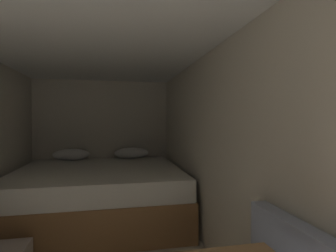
{
  "coord_description": "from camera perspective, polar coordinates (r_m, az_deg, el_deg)",
  "views": [
    {
      "loc": [
        0.2,
        -0.55,
        1.4
      ],
      "look_at": [
        0.81,
        2.39,
        1.34
      ],
      "focal_mm": 27.88,
      "sensor_mm": 36.0,
      "label": 1
    }
  ],
  "objects": [
    {
      "name": "bed",
      "position": [
        3.95,
        -14.71,
        -13.97
      ],
      "size": [
        2.25,
        2.07,
        0.93
      ],
      "color": "olive",
      "rests_on": "ground"
    },
    {
      "name": "wall_back",
      "position": [
        4.92,
        -14.1,
        -2.8
      ],
      "size": [
        2.47,
        0.05,
        2.13
      ],
      "primitive_type": "cube",
      "color": "beige",
      "rests_on": "ground"
    },
    {
      "name": "ceiling_slab",
      "position": [
        2.52,
        -16.66,
        18.5
      ],
      "size": [
        2.47,
        4.97,
        0.05
      ],
      "primitive_type": "cube",
      "color": "white",
      "rests_on": "wall_left"
    },
    {
      "name": "wall_right",
      "position": [
        2.62,
        11.07,
        -6.24
      ],
      "size": [
        0.05,
        4.97,
        2.13
      ],
      "primitive_type": "cube",
      "color": "beige",
      "rests_on": "ground"
    }
  ]
}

